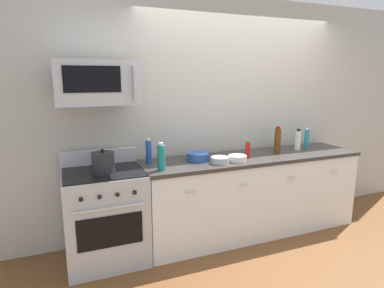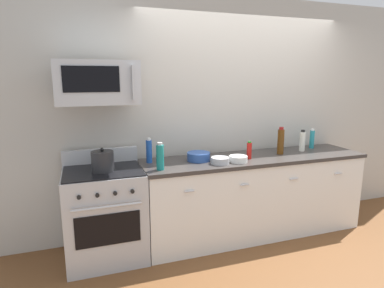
% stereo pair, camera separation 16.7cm
% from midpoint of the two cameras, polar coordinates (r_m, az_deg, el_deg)
% --- Properties ---
extents(ground_plane, '(6.81, 6.81, 0.00)m').
position_cam_midpoint_polar(ground_plane, '(4.06, 9.00, -14.77)').
color(ground_plane, brown).
extents(back_wall, '(5.67, 0.10, 2.70)m').
position_cam_midpoint_polar(back_wall, '(4.02, 6.62, 5.18)').
color(back_wall, '#B7B2A8').
rests_on(back_wall, ground_plane).
extents(counter_unit, '(2.58, 0.66, 0.92)m').
position_cam_midpoint_polar(counter_unit, '(3.88, 9.22, -8.68)').
color(counter_unit, white).
rests_on(counter_unit, ground_plane).
extents(range_oven, '(0.76, 0.69, 1.07)m').
position_cam_midpoint_polar(range_oven, '(3.39, -16.34, -11.95)').
color(range_oven, '#B7BABF').
rests_on(range_oven, ground_plane).
extents(microwave, '(0.74, 0.44, 0.40)m').
position_cam_midpoint_polar(microwave, '(3.16, -17.76, 10.23)').
color(microwave, '#B7BABF').
extents(bottle_wine_amber, '(0.08, 0.08, 0.32)m').
position_cam_midpoint_polar(bottle_wine_amber, '(3.92, 13.61, 0.61)').
color(bottle_wine_amber, '#59330F').
rests_on(bottle_wine_amber, countertop_slab).
extents(bottle_sparkling_teal, '(0.07, 0.07, 0.27)m').
position_cam_midpoint_polar(bottle_sparkling_teal, '(3.13, -6.95, -2.34)').
color(bottle_sparkling_teal, '#197F7A').
rests_on(bottle_sparkling_teal, countertop_slab).
extents(bottle_vinegar_white, '(0.07, 0.07, 0.26)m').
position_cam_midpoint_polar(bottle_vinegar_white, '(4.16, 17.01, 0.67)').
color(bottle_vinegar_white, silver).
rests_on(bottle_vinegar_white, countertop_slab).
extents(bottle_hot_sauce_red, '(0.05, 0.05, 0.20)m').
position_cam_midpoint_polar(bottle_hot_sauce_red, '(3.62, 8.45, -1.03)').
color(bottle_hot_sauce_red, '#B21914').
rests_on(bottle_hot_sauce_red, countertop_slab).
extents(bottle_dish_soap, '(0.06, 0.06, 0.25)m').
position_cam_midpoint_polar(bottle_dish_soap, '(4.38, 18.46, 1.03)').
color(bottle_dish_soap, teal).
rests_on(bottle_dish_soap, countertop_slab).
extents(bottle_water_clear, '(0.07, 0.07, 0.27)m').
position_cam_midpoint_polar(bottle_water_clear, '(4.11, 13.56, 0.83)').
color(bottle_water_clear, silver).
rests_on(bottle_water_clear, countertop_slab).
extents(bottle_soda_blue, '(0.06, 0.06, 0.26)m').
position_cam_midpoint_polar(bottle_soda_blue, '(3.40, -9.02, -1.32)').
color(bottle_soda_blue, '#1E4CA5').
rests_on(bottle_soda_blue, countertop_slab).
extents(bowl_white_ceramic, '(0.19, 0.19, 0.06)m').
position_cam_midpoint_polar(bowl_white_ceramic, '(3.47, 6.63, -2.48)').
color(bowl_white_ceramic, white).
rests_on(bowl_white_ceramic, countertop_slab).
extents(bowl_blue_mixing, '(0.25, 0.25, 0.09)m').
position_cam_midpoint_polar(bowl_blue_mixing, '(3.48, -0.31, -2.15)').
color(bowl_blue_mixing, '#2D519E').
rests_on(bowl_blue_mixing, countertop_slab).
extents(bowl_steel_prep, '(0.19, 0.19, 0.07)m').
position_cam_midpoint_polar(bowl_steel_prep, '(3.38, 3.53, -2.82)').
color(bowl_steel_prep, '#B2B5BA').
rests_on(bowl_steel_prep, countertop_slab).
extents(stockpot, '(0.21, 0.21, 0.23)m').
position_cam_midpoint_polar(stockpot, '(3.16, -16.81, -3.12)').
color(stockpot, '#262628').
rests_on(stockpot, range_oven).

